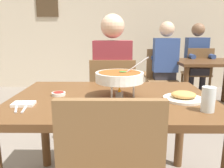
# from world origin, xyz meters

# --- Properties ---
(cafe_rear_partition) EXTENTS (10.00, 0.10, 3.00)m
(cafe_rear_partition) POSITION_xyz_m (0.00, 3.42, 1.50)
(cafe_rear_partition) COLOR beige
(cafe_rear_partition) RESTS_ON ground_plane
(picture_frame_hung) EXTENTS (0.44, 0.03, 0.56)m
(picture_frame_hung) POSITION_xyz_m (-1.33, 3.36, 1.75)
(picture_frame_hung) COLOR #4C3823
(dining_table_main) EXTENTS (1.27, 0.91, 0.74)m
(dining_table_main) POSITION_xyz_m (0.00, 0.00, 0.63)
(dining_table_main) COLOR brown
(dining_table_main) RESTS_ON ground_plane
(chair_diner_main) EXTENTS (0.44, 0.44, 0.90)m
(chair_diner_main) POSITION_xyz_m (-0.00, 0.74, 0.51)
(chair_diner_main) COLOR brown
(chair_diner_main) RESTS_ON ground_plane
(diner_main) EXTENTS (0.40, 0.45, 1.31)m
(diner_main) POSITION_xyz_m (0.00, 0.77, 0.75)
(diner_main) COLOR #2D2D38
(diner_main) RESTS_ON ground_plane
(curry_bowl) EXTENTS (0.33, 0.30, 0.26)m
(curry_bowl) POSITION_xyz_m (0.05, -0.01, 0.87)
(curry_bowl) COLOR silver
(curry_bowl) RESTS_ON dining_table_main
(rice_plate) EXTENTS (0.24, 0.24, 0.06)m
(rice_plate) POSITION_xyz_m (0.08, -0.30, 0.76)
(rice_plate) COLOR white
(rice_plate) RESTS_ON dining_table_main
(appetizer_plate) EXTENTS (0.24, 0.24, 0.06)m
(appetizer_plate) POSITION_xyz_m (0.44, -0.07, 0.76)
(appetizer_plate) COLOR white
(appetizer_plate) RESTS_ON dining_table_main
(sauce_dish) EXTENTS (0.09, 0.09, 0.02)m
(sauce_dish) POSITION_xyz_m (-0.35, 0.03, 0.75)
(sauce_dish) COLOR white
(sauce_dish) RESTS_ON dining_table_main
(napkin_folded) EXTENTS (0.12, 0.08, 0.02)m
(napkin_folded) POSITION_xyz_m (-0.50, -0.18, 0.75)
(napkin_folded) COLOR white
(napkin_folded) RESTS_ON dining_table_main
(fork_utensil) EXTENTS (0.07, 0.16, 0.01)m
(fork_utensil) POSITION_xyz_m (-0.52, -0.23, 0.74)
(fork_utensil) COLOR silver
(fork_utensil) RESTS_ON dining_table_main
(spoon_utensil) EXTENTS (0.04, 0.17, 0.01)m
(spoon_utensil) POSITION_xyz_m (-0.47, -0.23, 0.74)
(spoon_utensil) COLOR silver
(spoon_utensil) RESTS_ON dining_table_main
(drink_glass) EXTENTS (0.07, 0.07, 0.13)m
(drink_glass) POSITION_xyz_m (0.50, -0.27, 0.80)
(drink_glass) COLOR silver
(drink_glass) RESTS_ON dining_table_main
(dining_table_far) EXTENTS (1.00, 0.80, 0.74)m
(dining_table_far) POSITION_xyz_m (1.44, 1.98, 0.61)
(dining_table_far) COLOR #51331C
(dining_table_far) RESTS_ON ground_plane
(chair_bg_left) EXTENTS (0.46, 0.46, 0.90)m
(chair_bg_left) POSITION_xyz_m (0.74, 2.04, 0.51)
(chair_bg_left) COLOR brown
(chair_bg_left) RESTS_ON ground_plane
(chair_bg_middle) EXTENTS (0.47, 0.47, 0.90)m
(chair_bg_middle) POSITION_xyz_m (1.46, 2.47, 0.51)
(chair_bg_middle) COLOR brown
(chair_bg_middle) RESTS_ON ground_plane
(chair_bg_right) EXTENTS (0.45, 0.45, 0.90)m
(chair_bg_right) POSITION_xyz_m (0.84, 2.53, 0.51)
(chair_bg_right) COLOR brown
(chair_bg_right) RESTS_ON ground_plane
(patron_bg_left) EXTENTS (0.40, 0.45, 1.31)m
(patron_bg_left) POSITION_xyz_m (0.79, 2.04, 0.75)
(patron_bg_left) COLOR #2D2D38
(patron_bg_left) RESTS_ON ground_plane
(patron_bg_middle) EXTENTS (0.40, 0.45, 1.31)m
(patron_bg_middle) POSITION_xyz_m (1.44, 2.51, 0.75)
(patron_bg_middle) COLOR #2D2D38
(patron_bg_middle) RESTS_ON ground_plane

